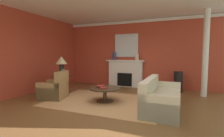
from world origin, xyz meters
TOP-DOWN VIEW (x-y plane):
  - ground_plane at (0.00, 0.00)m, footprint 8.74×8.74m
  - wall_fireplace at (0.00, 3.09)m, footprint 7.32×0.12m
  - wall_window at (-3.42, 0.30)m, footprint 0.12×6.67m
  - ceiling_panel at (0.00, 0.30)m, footprint 7.32×6.67m
  - crown_moulding at (0.00, 3.01)m, footprint 7.32×0.08m
  - area_rug at (-0.24, 0.23)m, footprint 3.54×2.48m
  - fireplace at (-0.40, 2.88)m, footprint 1.80×0.35m
  - mantel_mirror at (-0.40, 3.00)m, footprint 1.12×0.04m
  - sofa at (1.50, 0.14)m, footprint 0.91×2.11m
  - armchair_near_window at (-2.00, -0.09)m, footprint 0.97×0.97m
  - coffee_table at (-0.24, 0.23)m, footprint 1.00×1.00m
  - side_table at (-2.23, 0.59)m, footprint 0.56×0.56m
  - table_lamp at (-2.23, 0.59)m, footprint 0.44×0.44m
  - vase_mantel_right at (0.15, 2.83)m, footprint 0.20×0.20m
  - vase_on_side_table at (-2.08, 0.47)m, footprint 0.12×0.12m
  - vase_mantel_left at (-0.95, 2.83)m, footprint 0.15×0.15m
  - vase_tall_corner at (1.92, 2.58)m, footprint 0.34×0.34m
  - book_red_cover at (-0.22, 0.08)m, footprint 0.22×0.20m
  - book_art_folio at (-0.38, 0.19)m, footprint 0.26×0.21m
  - column_white at (2.79, 2.18)m, footprint 0.20×0.20m

SIDE VIEW (x-z plane):
  - ground_plane at x=0.00m, z-range 0.00..0.00m
  - area_rug at x=-0.24m, z-range 0.00..0.01m
  - sofa at x=1.50m, z-range -0.13..0.72m
  - armchair_near_window at x=-2.00m, z-range -0.17..0.78m
  - coffee_table at x=-0.24m, z-range 0.11..0.56m
  - side_table at x=-2.23m, z-range 0.05..0.75m
  - vase_tall_corner at x=1.92m, z-range 0.00..0.83m
  - book_red_cover at x=-0.22m, z-range 0.45..0.49m
  - book_art_folio at x=-0.38m, z-range 0.49..0.53m
  - fireplace at x=-0.40m, z-range -0.04..1.22m
  - vase_on_side_table at x=-2.08m, z-range 0.70..0.98m
  - table_lamp at x=-2.23m, z-range 0.85..1.60m
  - vase_mantel_right at x=0.15m, z-range 1.25..1.53m
  - vase_mantel_left at x=-0.95m, z-range 1.25..1.64m
  - wall_fireplace at x=0.00m, z-range 0.00..3.09m
  - wall_window at x=-3.42m, z-range 0.00..3.09m
  - column_white at x=2.79m, z-range 0.00..3.09m
  - mantel_mirror at x=-0.40m, z-range 1.40..2.47m
  - crown_moulding at x=0.00m, z-range 2.95..3.07m
  - ceiling_panel at x=0.00m, z-range 3.09..3.15m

